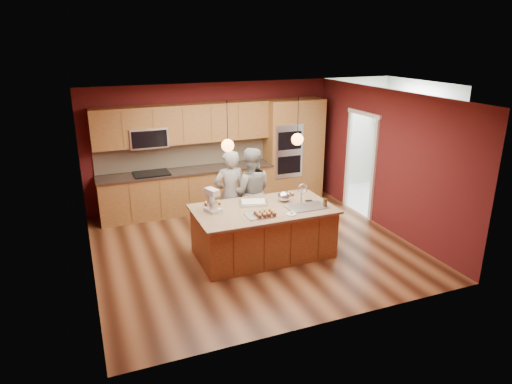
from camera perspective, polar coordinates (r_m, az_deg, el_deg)
name	(u,v)px	position (r m, az deg, el deg)	size (l,w,h in m)	color
floor	(254,247)	(8.33, -0.28, -6.90)	(5.50, 5.50, 0.00)	#3F2011
ceiling	(253,96)	(7.55, -0.32, 11.88)	(5.50, 5.50, 0.00)	white
wall_back	(212,145)	(10.12, -5.54, 5.83)	(5.50, 5.50, 0.00)	#4F1516
wall_front	(328,230)	(5.72, 8.98, -4.75)	(5.50, 5.50, 0.00)	#4F1516
wall_left	(84,196)	(7.33, -20.71, -0.42)	(5.00, 5.00, 0.00)	#4F1516
wall_right	(386,160)	(9.17, 15.93, 3.81)	(5.00, 5.00, 0.00)	#4F1516
cabinet_run	(185,167)	(9.81, -8.86, 3.07)	(3.74, 0.64, 2.30)	brown
oven_column	(293,150)	(10.55, 4.67, 5.28)	(1.30, 0.62, 2.30)	brown
doorway_trim	(360,165)	(9.85, 12.89, 3.28)	(0.08, 1.11, 2.20)	silver
laundry_room	(414,115)	(10.96, 19.15, 9.08)	(2.60, 2.70, 2.70)	silver
pendant_left	(228,145)	(7.19, -3.56, 5.85)	(0.20, 0.20, 0.80)	black
pendant_right	(297,139)	(7.65, 5.20, 6.60)	(0.20, 0.20, 0.80)	black
island	(264,231)	(7.89, 1.01, -4.87)	(2.35, 1.32, 1.25)	brown
person_left	(230,195)	(8.44, -3.27, -0.34)	(0.62, 0.41, 1.69)	black
person_right	(250,192)	(8.57, -0.71, 0.01)	(0.83, 0.64, 1.70)	slate
stand_mixer	(212,202)	(7.56, -5.47, -1.23)	(0.28, 0.33, 0.39)	silver
sheet_cake	(253,203)	(7.91, -0.34, -1.33)	(0.55, 0.47, 0.05)	silver
cooling_rack	(260,215)	(7.40, 0.46, -2.88)	(0.45, 0.32, 0.02)	silver
mixing_bowl	(284,196)	(8.03, 3.52, -0.54)	(0.23, 0.23, 0.19)	silver
plate	(291,214)	(7.47, 4.43, -2.77)	(0.17, 0.17, 0.01)	silver
tumbler	(325,203)	(7.86, 8.63, -1.33)	(0.07, 0.07, 0.14)	#3D2915
phone	(309,201)	(8.10, 6.61, -1.08)	(0.13, 0.07, 0.01)	black
cupcakes_left	(213,203)	(7.89, -5.45, -1.40)	(0.28, 0.14, 0.06)	tan
cupcakes_rack	(265,213)	(7.36, 1.11, -2.63)	(0.34, 0.26, 0.08)	tan
cupcakes_right	(288,194)	(8.32, 3.96, -0.25)	(0.23, 0.16, 0.07)	tan
washer	(411,180)	(10.88, 18.85, 1.41)	(0.67, 0.69, 1.08)	silver
dryer	(395,175)	(11.39, 16.99, 1.99)	(0.59, 0.61, 0.95)	silver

